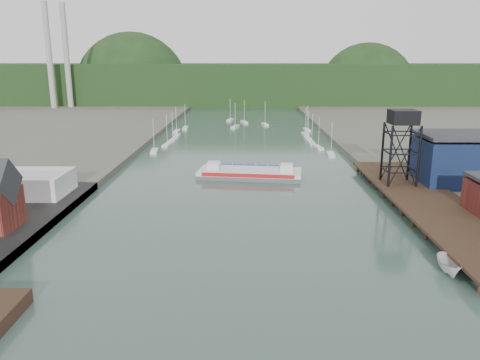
{
  "coord_description": "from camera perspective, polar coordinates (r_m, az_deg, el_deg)",
  "views": [
    {
      "loc": [
        1.66,
        -41.74,
        28.29
      ],
      "look_at": [
        0.38,
        52.98,
        4.0
      ],
      "focal_mm": 35.0,
      "sensor_mm": 36.0,
      "label": 1
    }
  ],
  "objects": [
    {
      "name": "marina_sailboats",
      "position": [
        182.37,
        0.27,
        5.57
      ],
      "size": [
        57.71,
        92.65,
        0.9
      ],
      "color": "silver",
      "rests_on": "ground"
    },
    {
      "name": "chain_ferry",
      "position": [
        116.48,
        1.21,
        0.85
      ],
      "size": [
        26.37,
        13.06,
        3.65
      ],
      "rotation": [
        0.0,
        0.0,
        -0.12
      ],
      "color": "#535456",
      "rests_on": "ground"
    },
    {
      "name": "distant_hills",
      "position": [
        343.61,
        -0.17,
        11.39
      ],
      "size": [
        500.0,
        120.0,
        80.0
      ],
      "color": "black",
      "rests_on": "ground"
    },
    {
      "name": "lift_tower",
      "position": [
        105.92,
        19.25,
        6.73
      ],
      "size": [
        6.5,
        6.5,
        16.0
      ],
      "color": "black",
      "rests_on": "east_pier"
    },
    {
      "name": "east_pier",
      "position": [
        97.31,
        22.05,
        -2.44
      ],
      "size": [
        14.0,
        70.0,
        2.45
      ],
      "color": "black",
      "rests_on": "ground"
    },
    {
      "name": "ground",
      "position": [
        50.45,
        -1.33,
        -19.73
      ],
      "size": [
        600.0,
        600.0,
        0.0
      ],
      "primitive_type": "plane",
      "color": "#2B433B",
      "rests_on": "ground"
    },
    {
      "name": "smokestacks",
      "position": [
        294.62,
        -21.3,
        13.77
      ],
      "size": [
        11.2,
        8.2,
        60.0
      ],
      "color": "#9E9E99",
      "rests_on": "ground"
    },
    {
      "name": "blue_shed",
      "position": [
        114.62,
        25.72,
        2.27
      ],
      "size": [
        20.5,
        14.5,
        11.3
      ],
      "color": "#0C1336",
      "rests_on": "east_land"
    },
    {
      "name": "motorboat",
      "position": [
        70.51,
        24.11,
        -9.56
      ],
      "size": [
        2.75,
        6.25,
        2.35
      ],
      "primitive_type": "imported",
      "rotation": [
        0.0,
        0.0,
        -0.08
      ],
      "color": "silver",
      "rests_on": "ground"
    },
    {
      "name": "white_shed",
      "position": [
        105.35,
        -24.94,
        -0.4
      ],
      "size": [
        18.0,
        12.0,
        4.5
      ],
      "primitive_type": "cube",
      "color": "silver",
      "rests_on": "west_quay"
    }
  ]
}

